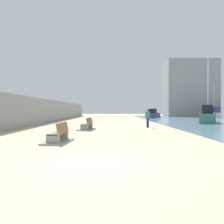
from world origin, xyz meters
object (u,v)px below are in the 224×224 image
at_px(bench_far, 87,127).
at_px(boat_far_left, 215,113).
at_px(person_walking, 148,117).
at_px(boat_nearest, 208,116).
at_px(bench_near, 59,138).
at_px(boat_outer, 154,114).

xyz_separation_m(bench_far, boat_far_left, (23.76, 29.07, 0.61)).
distance_m(person_walking, boat_nearest, 10.64).
bearing_deg(bench_near, boat_far_left, 55.67).
bearing_deg(boat_outer, person_walking, -102.06).
bearing_deg(bench_near, boat_outer, 71.77).
height_order(bench_far, boat_far_left, boat_far_left).
bearing_deg(person_walking, boat_outer, 77.94).
bearing_deg(bench_near, person_walking, 56.98).
bearing_deg(boat_far_left, boat_outer, -171.86).
height_order(bench_far, boat_nearest, boat_nearest).
bearing_deg(boat_nearest, person_walking, -141.43).
xyz_separation_m(bench_far, person_walking, (5.20, 2.33, 0.74)).
distance_m(bench_near, boat_nearest, 21.09).
bearing_deg(bench_far, boat_nearest, 33.55).
bearing_deg(boat_far_left, bench_near, -124.33).
bearing_deg(boat_far_left, person_walking, -124.76).
xyz_separation_m(bench_near, person_walking, (5.84, 8.98, 0.74)).
xyz_separation_m(bench_near, boat_nearest, (14.16, 15.62, 0.62)).
relative_size(bench_far, boat_far_left, 0.30).
xyz_separation_m(boat_nearest, boat_outer, (-3.01, 18.21, -0.14)).
distance_m(bench_near, bench_far, 6.68).
distance_m(bench_near, boat_outer, 35.62).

